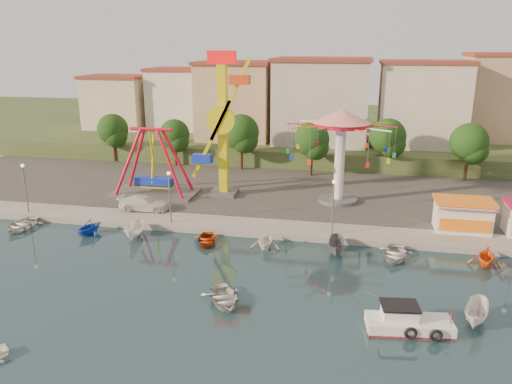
% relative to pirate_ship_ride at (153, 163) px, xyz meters
% --- Properties ---
extents(ground, '(200.00, 200.00, 0.00)m').
position_rel_pirate_ship_ride_xyz_m(ground, '(13.37, -21.86, -4.39)').
color(ground, '#132C34').
rests_on(ground, ground).
extents(quay_deck, '(200.00, 100.00, 0.60)m').
position_rel_pirate_ship_ride_xyz_m(quay_deck, '(13.37, 40.14, -4.09)').
color(quay_deck, '#9E998E').
rests_on(quay_deck, ground).
extents(asphalt_pad, '(90.00, 28.00, 0.01)m').
position_rel_pirate_ship_ride_xyz_m(asphalt_pad, '(13.37, 8.14, -3.79)').
color(asphalt_pad, '#4C4944').
rests_on(asphalt_pad, quay_deck).
extents(hill_terrace, '(200.00, 60.00, 3.00)m').
position_rel_pirate_ship_ride_xyz_m(hill_terrace, '(13.37, 45.14, -2.89)').
color(hill_terrace, '#384C26').
rests_on(hill_terrace, ground).
extents(pirate_ship_ride, '(10.00, 5.00, 8.00)m').
position_rel_pirate_ship_ride_xyz_m(pirate_ship_ride, '(0.00, 0.00, 0.00)').
color(pirate_ship_ride, '#59595E').
rests_on(pirate_ship_ride, quay_deck).
extents(kamikaze_tower, '(5.13, 3.10, 16.50)m').
position_rel_pirate_ship_ride_xyz_m(kamikaze_tower, '(8.41, 1.13, 4.16)').
color(kamikaze_tower, '#59595E').
rests_on(kamikaze_tower, quay_deck).
extents(wave_swinger, '(11.60, 11.60, 10.40)m').
position_rel_pirate_ship_ride_xyz_m(wave_swinger, '(21.48, 1.40, 3.80)').
color(wave_swinger, '#59595E').
rests_on(wave_swinger, quay_deck).
extents(booth_left, '(5.40, 3.78, 3.08)m').
position_rel_pirate_ship_ride_xyz_m(booth_left, '(33.52, -5.38, -2.23)').
color(booth_left, white).
rests_on(booth_left, quay_deck).
extents(lamp_post_0, '(0.14, 0.14, 5.00)m').
position_rel_pirate_ship_ride_xyz_m(lamp_post_0, '(-10.63, -8.86, -1.29)').
color(lamp_post_0, '#59595E').
rests_on(lamp_post_0, quay_deck).
extents(lamp_post_1, '(0.14, 0.14, 5.00)m').
position_rel_pirate_ship_ride_xyz_m(lamp_post_1, '(5.37, -8.86, -1.29)').
color(lamp_post_1, '#59595E').
rests_on(lamp_post_1, quay_deck).
extents(lamp_post_2, '(0.14, 0.14, 5.00)m').
position_rel_pirate_ship_ride_xyz_m(lamp_post_2, '(21.37, -8.86, -1.29)').
color(lamp_post_2, '#59595E').
rests_on(lamp_post_2, quay_deck).
extents(tree_0, '(4.60, 4.60, 7.19)m').
position_rel_pirate_ship_ride_xyz_m(tree_0, '(-12.63, 15.11, 1.08)').
color(tree_0, '#382314').
rests_on(tree_0, quay_deck).
extents(tree_1, '(4.35, 4.35, 6.80)m').
position_rel_pirate_ship_ride_xyz_m(tree_1, '(-2.63, 14.38, 0.81)').
color(tree_1, '#382314').
rests_on(tree_1, quay_deck).
extents(tree_2, '(5.02, 5.02, 7.85)m').
position_rel_pirate_ship_ride_xyz_m(tree_2, '(7.37, 13.94, 1.52)').
color(tree_2, '#382314').
rests_on(tree_2, quay_deck).
extents(tree_3, '(4.68, 4.68, 7.32)m').
position_rel_pirate_ship_ride_xyz_m(tree_3, '(17.37, 12.50, 1.16)').
color(tree_3, '#382314').
rests_on(tree_3, quay_deck).
extents(tree_4, '(4.86, 4.86, 7.60)m').
position_rel_pirate_ship_ride_xyz_m(tree_4, '(27.37, 15.49, 1.35)').
color(tree_4, '#382314').
rests_on(tree_4, quay_deck).
extents(tree_5, '(4.83, 4.83, 7.54)m').
position_rel_pirate_ship_ride_xyz_m(tree_5, '(37.37, 13.67, 1.31)').
color(tree_5, '#382314').
rests_on(tree_5, quay_deck).
extents(building_0, '(9.26, 9.53, 11.87)m').
position_rel_pirate_ship_ride_xyz_m(building_0, '(-20.00, 24.20, 4.54)').
color(building_0, beige).
rests_on(building_0, hill_terrace).
extents(building_1, '(12.33, 9.01, 8.63)m').
position_rel_pirate_ship_ride_xyz_m(building_1, '(-7.96, 29.52, 2.92)').
color(building_1, silver).
rests_on(building_1, hill_terrace).
extents(building_2, '(11.95, 9.28, 11.23)m').
position_rel_pirate_ship_ride_xyz_m(building_2, '(5.18, 30.10, 4.22)').
color(building_2, tan).
rests_on(building_2, hill_terrace).
extents(building_3, '(12.59, 10.50, 9.20)m').
position_rel_pirate_ship_ride_xyz_m(building_3, '(18.97, 26.94, 3.20)').
color(building_3, beige).
rests_on(building_3, hill_terrace).
extents(building_4, '(10.75, 9.23, 9.24)m').
position_rel_pirate_ship_ride_xyz_m(building_4, '(32.44, 30.34, 3.22)').
color(building_4, beige).
rests_on(building_4, hill_terrace).
extents(building_5, '(12.77, 10.96, 11.21)m').
position_rel_pirate_ship_ride_xyz_m(building_5, '(45.74, 28.47, 4.21)').
color(building_5, tan).
rests_on(building_5, hill_terrace).
extents(cabin_motorboat, '(5.66, 2.74, 1.92)m').
position_rel_pirate_ship_ride_xyz_m(cabin_motorboat, '(26.98, -23.55, -3.88)').
color(cabin_motorboat, white).
rests_on(cabin_motorboat, ground).
extents(rowboat_a, '(4.41, 4.91, 0.84)m').
position_rel_pirate_ship_ride_xyz_m(rowboat_a, '(14.44, -22.44, -3.98)').
color(rowboat_a, silver).
rests_on(rowboat_a, ground).
extents(skiff, '(2.53, 3.98, 1.44)m').
position_rel_pirate_ship_ride_xyz_m(skiff, '(31.59, -21.74, -3.67)').
color(skiff, white).
rests_on(skiff, ground).
extents(van, '(5.52, 2.63, 1.55)m').
position_rel_pirate_ship_ride_xyz_m(van, '(1.19, -5.77, -3.02)').
color(van, silver).
rests_on(van, quay_deck).
extents(moored_boat_0, '(3.14, 4.32, 0.88)m').
position_rel_pirate_ship_ride_xyz_m(moored_boat_0, '(-9.31, -12.06, -3.95)').
color(moored_boat_0, silver).
rests_on(moored_boat_0, ground).
extents(moored_boat_1, '(3.37, 3.64, 1.58)m').
position_rel_pirate_ship_ride_xyz_m(moored_boat_1, '(-1.84, -12.06, -3.60)').
color(moored_boat_1, '#1446B7').
rests_on(moored_boat_1, ground).
extents(moored_boat_2, '(1.83, 3.85, 1.43)m').
position_rel_pirate_ship_ride_xyz_m(moored_boat_2, '(2.91, -12.06, -3.68)').
color(moored_boat_2, white).
rests_on(moored_boat_2, ground).
extents(moored_boat_3, '(3.24, 3.98, 0.73)m').
position_rel_pirate_ship_ride_xyz_m(moored_boat_3, '(10.01, -12.06, -4.03)').
color(moored_boat_3, '#AB370D').
rests_on(moored_boat_3, ground).
extents(moored_boat_4, '(2.67, 3.09, 1.63)m').
position_rel_pirate_ship_ride_xyz_m(moored_boat_4, '(15.61, -12.06, -3.58)').
color(moored_boat_4, white).
rests_on(moored_boat_4, ground).
extents(moored_boat_5, '(1.43, 3.68, 1.41)m').
position_rel_pirate_ship_ride_xyz_m(moored_boat_5, '(21.94, -12.06, -3.69)').
color(moored_boat_5, slate).
rests_on(moored_boat_5, ground).
extents(moored_boat_6, '(3.58, 4.54, 0.85)m').
position_rel_pirate_ship_ride_xyz_m(moored_boat_6, '(26.93, -12.06, -3.97)').
color(moored_boat_6, silver).
rests_on(moored_boat_6, ground).
extents(moored_boat_7, '(3.52, 3.84, 1.71)m').
position_rel_pirate_ship_ride_xyz_m(moored_boat_7, '(34.32, -12.06, -3.54)').
color(moored_boat_7, orange).
rests_on(moored_boat_7, ground).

